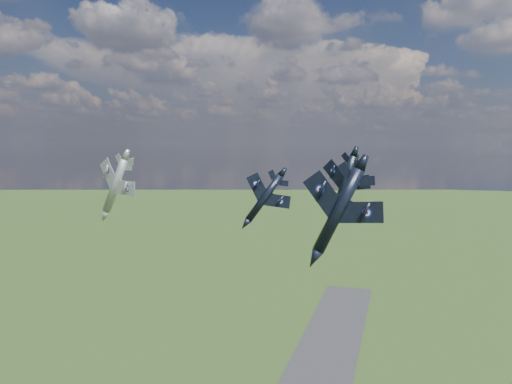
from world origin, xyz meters
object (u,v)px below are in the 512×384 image
(jet_lead_navy, at_px, (264,198))
(jet_high_navy, at_px, (344,183))
(jet_right_navy, at_px, (338,210))
(jet_left_silver, at_px, (115,185))

(jet_lead_navy, relative_size, jet_high_navy, 0.91)
(jet_right_navy, bearing_deg, jet_left_silver, 145.78)
(jet_high_navy, bearing_deg, jet_lead_navy, -129.82)
(jet_left_silver, bearing_deg, jet_high_navy, 35.01)
(jet_lead_navy, height_order, jet_left_silver, jet_left_silver)
(jet_right_navy, relative_size, jet_high_navy, 0.86)
(jet_left_silver, bearing_deg, jet_lead_navy, 27.82)
(jet_right_navy, height_order, jet_left_silver, jet_left_silver)
(jet_right_navy, bearing_deg, jet_lead_navy, 116.81)
(jet_high_navy, height_order, jet_left_silver, jet_left_silver)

